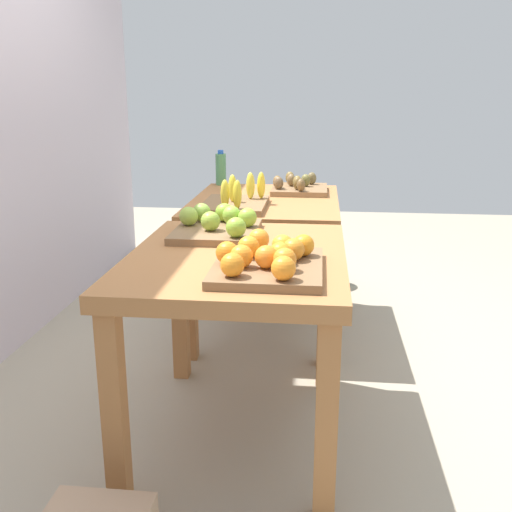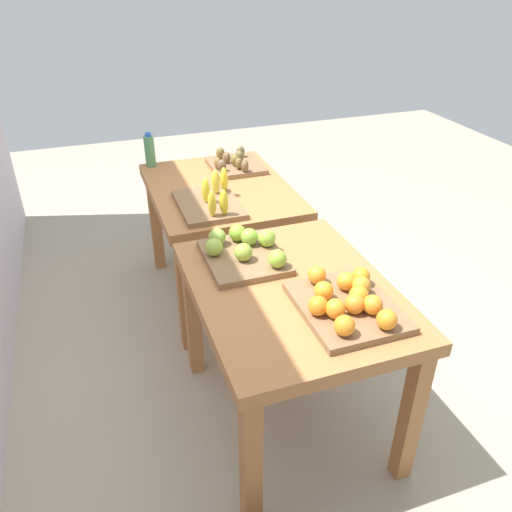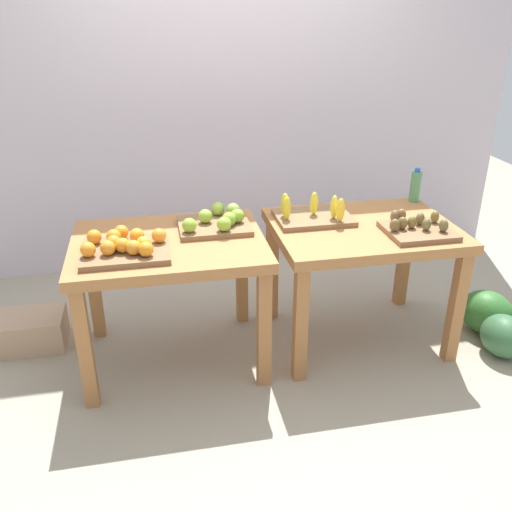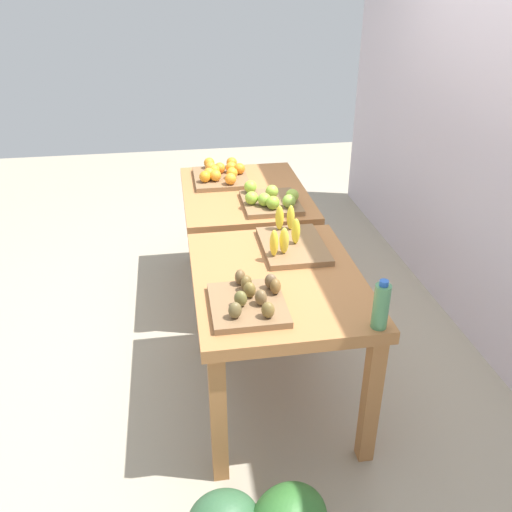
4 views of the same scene
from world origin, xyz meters
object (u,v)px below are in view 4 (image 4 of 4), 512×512
(banana_crate, at_px, (291,242))
(cardboard_produce_box, at_px, (266,224))
(kiwi_bin, at_px, (250,301))
(orange_bin, at_px, (221,174))
(water_bottle, at_px, (381,306))
(display_table_left, at_px, (245,206))
(apple_bin, at_px, (270,200))
(display_table_right, at_px, (277,295))

(banana_crate, height_order, cardboard_produce_box, banana_crate)
(cardboard_produce_box, bearing_deg, kiwi_bin, -11.94)
(orange_bin, height_order, cardboard_produce_box, orange_bin)
(kiwi_bin, xyz_separation_m, water_bottle, (0.23, 0.50, 0.07))
(orange_bin, bearing_deg, display_table_left, 30.72)
(orange_bin, xyz_separation_m, cardboard_produce_box, (-0.63, 0.43, -0.70))
(display_table_left, xyz_separation_m, orange_bin, (-0.22, -0.13, 0.15))
(orange_bin, bearing_deg, apple_bin, 26.59)
(display_table_left, distance_m, water_bottle, 1.64)
(display_table_right, relative_size, kiwi_bin, 2.86)
(water_bottle, bearing_deg, display_table_left, -168.41)
(display_table_right, xyz_separation_m, cardboard_produce_box, (-1.98, 0.30, -0.54))
(apple_bin, distance_m, kiwi_bin, 1.12)
(apple_bin, distance_m, water_bottle, 1.32)
(water_bottle, xyz_separation_m, cardboard_produce_box, (-2.45, -0.03, -0.76))
(display_table_right, bearing_deg, kiwi_bin, -34.89)
(water_bottle, height_order, cardboard_produce_box, water_bottle)
(apple_bin, bearing_deg, banana_crate, 0.30)
(water_bottle, bearing_deg, display_table_right, -145.19)
(display_table_right, bearing_deg, cardboard_produce_box, 171.37)
(display_table_left, height_order, display_table_right, same)
(display_table_left, relative_size, display_table_right, 1.00)
(display_table_left, bearing_deg, orange_bin, -149.28)
(orange_bin, height_order, apple_bin, apple_bin)
(display_table_right, relative_size, banana_crate, 2.36)
(display_table_left, height_order, cardboard_produce_box, display_table_left)
(orange_bin, bearing_deg, banana_crate, 13.40)
(cardboard_produce_box, bearing_deg, display_table_left, -19.29)
(display_table_left, relative_size, cardboard_produce_box, 2.60)
(display_table_left, bearing_deg, apple_bin, 23.09)
(banana_crate, xyz_separation_m, kiwi_bin, (0.51, -0.29, -0.00))
(banana_crate, distance_m, water_bottle, 0.77)
(banana_crate, relative_size, kiwi_bin, 1.21)
(kiwi_bin, relative_size, cardboard_produce_box, 0.91)
(apple_bin, height_order, banana_crate, banana_crate)
(display_table_right, height_order, orange_bin, orange_bin)
(display_table_left, bearing_deg, display_table_right, 0.00)
(apple_bin, distance_m, cardboard_produce_box, 1.35)
(orange_bin, xyz_separation_m, kiwi_bin, (1.59, -0.04, -0.01))
(display_table_left, xyz_separation_m, cardboard_produce_box, (-0.86, 0.30, -0.54))
(display_table_left, height_order, apple_bin, apple_bin)
(banana_crate, distance_m, cardboard_produce_box, 1.85)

